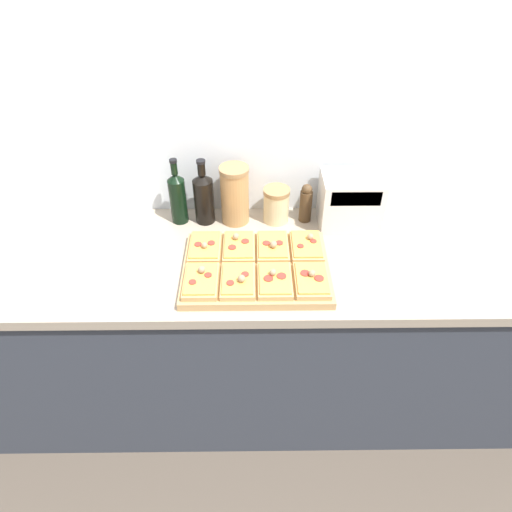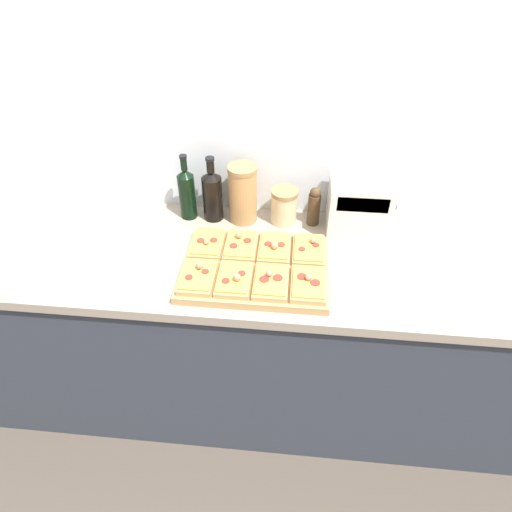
% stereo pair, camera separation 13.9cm
% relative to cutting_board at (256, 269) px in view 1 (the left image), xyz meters
% --- Properties ---
extents(ground_plane, '(12.00, 12.00, 0.00)m').
position_rel_cutting_board_xyz_m(ground_plane, '(-0.05, -0.23, -0.91)').
color(ground_plane, '#4C4238').
extents(wall_back, '(6.00, 0.06, 2.50)m').
position_rel_cutting_board_xyz_m(wall_back, '(-0.05, 0.45, 0.34)').
color(wall_back, silver).
rests_on(wall_back, ground_plane).
extents(kitchen_counter, '(2.63, 0.67, 0.90)m').
position_rel_cutting_board_xyz_m(kitchen_counter, '(-0.05, 0.09, -0.46)').
color(kitchen_counter, '#333842').
rests_on(kitchen_counter, ground_plane).
extents(cutting_board, '(0.53, 0.39, 0.03)m').
position_rel_cutting_board_xyz_m(cutting_board, '(0.00, 0.00, 0.00)').
color(cutting_board, tan).
rests_on(cutting_board, kitchen_counter).
extents(pizza_slice_back_left, '(0.12, 0.18, 0.05)m').
position_rel_cutting_board_xyz_m(pizza_slice_back_left, '(-0.19, 0.09, 0.03)').
color(pizza_slice_back_left, tan).
rests_on(pizza_slice_back_left, cutting_board).
extents(pizza_slice_back_midleft, '(0.12, 0.18, 0.05)m').
position_rel_cutting_board_xyz_m(pizza_slice_back_midleft, '(-0.06, 0.09, 0.03)').
color(pizza_slice_back_midleft, tan).
rests_on(pizza_slice_back_midleft, cutting_board).
extents(pizza_slice_back_midright, '(0.12, 0.18, 0.06)m').
position_rel_cutting_board_xyz_m(pizza_slice_back_midright, '(0.06, 0.09, 0.03)').
color(pizza_slice_back_midright, tan).
rests_on(pizza_slice_back_midright, cutting_board).
extents(pizza_slice_back_right, '(0.12, 0.18, 0.05)m').
position_rel_cutting_board_xyz_m(pizza_slice_back_right, '(0.19, 0.09, 0.03)').
color(pizza_slice_back_right, tan).
rests_on(pizza_slice_back_right, cutting_board).
extents(pizza_slice_front_left, '(0.12, 0.18, 0.05)m').
position_rel_cutting_board_xyz_m(pizza_slice_front_left, '(-0.19, -0.09, 0.03)').
color(pizza_slice_front_left, tan).
rests_on(pizza_slice_front_left, cutting_board).
extents(pizza_slice_front_midleft, '(0.12, 0.18, 0.05)m').
position_rel_cutting_board_xyz_m(pizza_slice_front_midleft, '(-0.06, -0.09, 0.03)').
color(pizza_slice_front_midleft, tan).
rests_on(pizza_slice_front_midleft, cutting_board).
extents(pizza_slice_front_midright, '(0.12, 0.18, 0.05)m').
position_rel_cutting_board_xyz_m(pizza_slice_front_midright, '(0.06, -0.09, 0.03)').
color(pizza_slice_front_midright, tan).
rests_on(pizza_slice_front_midright, cutting_board).
extents(pizza_slice_front_right, '(0.12, 0.18, 0.05)m').
position_rel_cutting_board_xyz_m(pizza_slice_front_right, '(0.19, -0.09, 0.03)').
color(pizza_slice_front_right, tan).
rests_on(pizza_slice_front_right, cutting_board).
extents(olive_oil_bottle, '(0.07, 0.07, 0.29)m').
position_rel_cutting_board_xyz_m(olive_oil_bottle, '(-0.32, 0.33, 0.10)').
color(olive_oil_bottle, black).
rests_on(olive_oil_bottle, kitchen_counter).
extents(wine_bottle, '(0.08, 0.08, 0.28)m').
position_rel_cutting_board_xyz_m(wine_bottle, '(-0.21, 0.33, 0.10)').
color(wine_bottle, black).
rests_on(wine_bottle, kitchen_counter).
extents(grain_jar_tall, '(0.12, 0.12, 0.25)m').
position_rel_cutting_board_xyz_m(grain_jar_tall, '(-0.08, 0.33, 0.11)').
color(grain_jar_tall, '#AD7F4C').
rests_on(grain_jar_tall, kitchen_counter).
extents(grain_jar_short, '(0.11, 0.11, 0.15)m').
position_rel_cutting_board_xyz_m(grain_jar_short, '(0.09, 0.33, 0.06)').
color(grain_jar_short, beige).
rests_on(grain_jar_short, kitchen_counter).
extents(pepper_mill, '(0.05, 0.05, 0.17)m').
position_rel_cutting_board_xyz_m(pepper_mill, '(0.21, 0.33, 0.07)').
color(pepper_mill, '#47331E').
rests_on(pepper_mill, kitchen_counter).
extents(toaster_oven, '(0.27, 0.18, 0.22)m').
position_rel_cutting_board_xyz_m(toaster_oven, '(0.38, 0.30, 0.10)').
color(toaster_oven, beige).
rests_on(toaster_oven, kitchen_counter).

